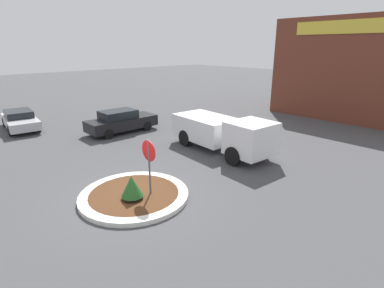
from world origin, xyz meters
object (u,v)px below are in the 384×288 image
at_px(utility_truck, 222,132).
at_px(parked_sedan_black, 121,121).
at_px(stop_sign, 149,158).
at_px(parked_sedan_silver, 20,120).

height_order(utility_truck, parked_sedan_black, utility_truck).
relative_size(stop_sign, parked_sedan_silver, 0.47).
height_order(parked_sedan_black, parked_sedan_silver, parked_sedan_black).
relative_size(utility_truck, parked_sedan_black, 1.36).
relative_size(stop_sign, utility_truck, 0.36).
height_order(utility_truck, parked_sedan_silver, utility_truck).
distance_m(utility_truck, parked_sedan_silver, 14.03).
distance_m(stop_sign, parked_sedan_silver, 14.07).
bearing_deg(parked_sedan_black, utility_truck, -73.62).
xyz_separation_m(stop_sign, parked_sedan_black, (-8.63, 3.82, -0.83)).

